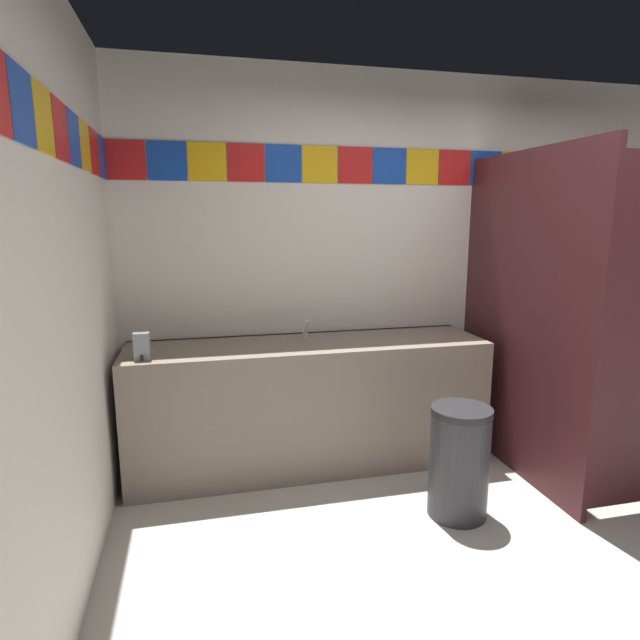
# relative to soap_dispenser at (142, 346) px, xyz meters

# --- Properties ---
(ground_plane) EXTENTS (9.37, 9.37, 0.00)m
(ground_plane) POSITION_rel_soap_dispenser_xyz_m (1.93, -1.27, -0.93)
(ground_plane) COLOR #B2ADA3
(wall_back) EXTENTS (4.26, 0.09, 2.66)m
(wall_back) POSITION_rel_soap_dispenser_xyz_m (1.93, 0.54, 0.41)
(wall_back) COLOR silver
(wall_back) RESTS_ON ground_plane
(wall_side) EXTENTS (0.09, 3.53, 2.66)m
(wall_side) POSITION_rel_soap_dispenser_xyz_m (-0.24, -1.27, 0.41)
(wall_side) COLOR silver
(wall_side) RESTS_ON ground_plane
(vanity_counter) EXTENTS (2.36, 0.62, 0.85)m
(vanity_counter) POSITION_rel_soap_dispenser_xyz_m (1.03, 0.19, -0.50)
(vanity_counter) COLOR gray
(vanity_counter) RESTS_ON ground_plane
(faucet_center) EXTENTS (0.04, 0.10, 0.14)m
(faucet_center) POSITION_rel_soap_dispenser_xyz_m (1.03, 0.28, -0.03)
(faucet_center) COLOR silver
(faucet_center) RESTS_ON vanity_counter
(soap_dispenser) EXTENTS (0.09, 0.09, 0.16)m
(soap_dispenser) POSITION_rel_soap_dispenser_xyz_m (0.00, 0.00, 0.00)
(soap_dispenser) COLOR gray
(soap_dispenser) RESTS_ON vanity_counter
(stall_divider) EXTENTS (0.92, 1.38, 2.08)m
(stall_divider) POSITION_rel_soap_dispenser_xyz_m (2.52, -0.45, 0.11)
(stall_divider) COLOR #471E23
(stall_divider) RESTS_ON ground_plane
(toilet) EXTENTS (0.39, 0.49, 0.74)m
(toilet) POSITION_rel_soap_dispenser_xyz_m (2.84, 0.01, -0.63)
(toilet) COLOR white
(toilet) RESTS_ON ground_plane
(trash_bin) EXTENTS (0.34, 0.34, 0.64)m
(trash_bin) POSITION_rel_soap_dispenser_xyz_m (1.71, -0.63, -0.61)
(trash_bin) COLOR #333338
(trash_bin) RESTS_ON ground_plane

